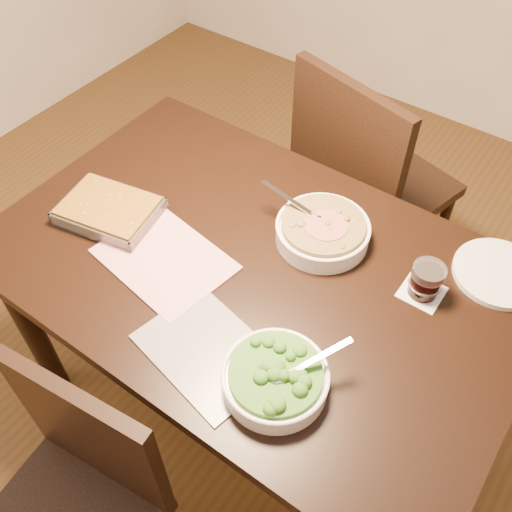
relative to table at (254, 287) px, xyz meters
The scene contains 12 objects.
ground 0.65m from the table, ahead, with size 4.00×4.00×0.00m, color #4F3016.
table is the anchor object (origin of this frame).
magazine_a 0.26m from the table, 148.01° to the right, with size 0.34×0.25×0.01m, color #B83452.
magazine_b 0.30m from the table, 76.72° to the right, with size 0.31×0.22×0.01m, color #25262D.
coaster 0.44m from the table, 23.27° to the left, with size 0.10×0.10×0.00m, color white.
stew_bowl 0.24m from the table, 61.60° to the left, with size 0.28×0.26×0.10m.
broccoli_bowl 0.38m from the table, 46.84° to the right, with size 0.24×0.25×0.09m.
baking_dish 0.46m from the table, 167.82° to the right, with size 0.30×0.24×0.05m.
wine_tumbler 0.46m from the table, 23.27° to the left, with size 0.08×0.08×0.09m.
dinner_plate 0.64m from the table, 32.30° to the left, with size 0.23×0.23×0.02m, color silver.
chair_near 0.69m from the table, 94.46° to the right, with size 0.44×0.44×0.85m.
chair_far 0.68m from the table, 91.15° to the left, with size 0.56×0.56×0.98m.
Camera 1 is at (0.56, -0.78, 1.90)m, focal length 40.00 mm.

